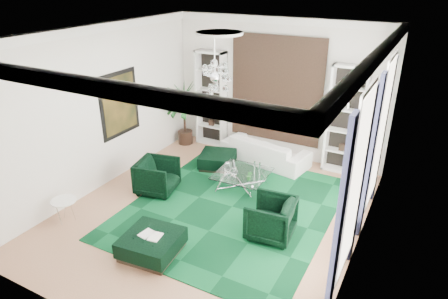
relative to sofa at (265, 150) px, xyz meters
The scene contains 30 objects.
floor 2.87m from the sofa, 90.32° to the right, with size 6.00×7.00×0.02m, color tan.
ceiling 4.48m from the sofa, 90.32° to the right, with size 6.00×7.00×0.02m, color white.
wall_back 1.69m from the sofa, 91.35° to the left, with size 6.00×0.02×3.80m, color silver.
wall_front 6.54m from the sofa, 90.14° to the right, with size 6.00×0.02×3.80m, color silver.
wall_left 4.43m from the sofa, 136.78° to the right, with size 0.02×7.00×3.80m, color silver.
wall_right 4.41m from the sofa, 43.51° to the right, with size 0.02×7.00×3.80m, color silver.
crown_molding 4.39m from the sofa, 90.32° to the right, with size 6.00×7.00×0.18m, color white, non-canonical shape.
ceiling_medallion 4.26m from the sofa, 90.35° to the right, with size 0.90×0.90×0.05m, color white.
tapestry 1.67m from the sofa, 91.46° to the left, with size 2.50×0.06×2.80m, color black.
shelving_left 2.28m from the sofa, 166.63° to the left, with size 0.90×0.38×2.80m, color white, non-canonical shape.
shelving_right 2.25m from the sofa, 13.58° to the left, with size 0.90×0.38×2.80m, color white, non-canonical shape.
painting 4.02m from the sofa, 143.09° to the right, with size 0.04×1.30×1.60m, color black.
window_near 5.03m from the sofa, 51.53° to the right, with size 0.03×1.10×2.90m, color white.
curtain_near_a 5.55m from the sofa, 56.98° to the right, with size 0.07×0.30×3.25m, color black.
curtain_near_b 4.37m from the sofa, 45.23° to the right, with size 0.07×0.30×3.25m, color black.
window_far 3.61m from the sofa, 24.30° to the right, with size 0.03×1.10×2.90m, color white.
curtain_far_a 3.85m from the sofa, 35.84° to the right, with size 0.07×0.30×3.25m, color black.
curtain_far_b 3.26m from the sofa, 10.84° to the right, with size 0.07×0.30×3.25m, color black.
rug 2.54m from the sofa, 83.89° to the right, with size 4.20×5.00×0.02m, color black.
sofa is the anchor object (origin of this frame).
armchair_left 3.16m from the sofa, 120.91° to the right, with size 0.87×0.89×0.81m, color black.
armchair_right 3.37m from the sofa, 65.40° to the right, with size 0.87×0.89×0.81m, color black.
coffee_table 1.62m from the sofa, 87.22° to the right, with size 1.20×1.20×0.41m, color white, non-canonical shape.
ottoman_side 1.35m from the sofa, 138.25° to the right, with size 0.90×0.90×0.40m, color black.
ottoman_front 4.64m from the sofa, 94.01° to the right, with size 1.00×1.00×0.40m, color black.
book 4.63m from the sofa, 94.01° to the right, with size 0.42×0.28×0.03m, color white.
side_table 5.29m from the sofa, 119.00° to the right, with size 0.52×0.52×0.50m, color white.
palm 2.80m from the sofa, behind, with size 1.50×1.50×2.40m, color #1A551F, non-canonical shape.
chandelier 3.42m from the sofa, 96.21° to the right, with size 0.80×0.80×0.72m, color white, non-canonical shape.
table_plant 1.91m from the sofa, 78.51° to the right, with size 0.13×0.11×0.24m, color #1A551F.
Camera 1 is at (3.73, -6.45, 4.84)m, focal length 32.00 mm.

